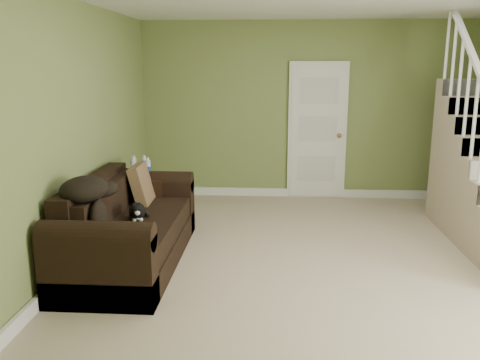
# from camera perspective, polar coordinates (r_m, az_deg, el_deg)

# --- Properties ---
(floor) EXTENTS (5.00, 5.50, 0.01)m
(floor) POSITION_cam_1_polar(r_m,az_deg,el_deg) (5.26, 9.61, -9.42)
(floor) COLOR tan
(floor) RESTS_ON ground
(wall_back) EXTENTS (5.00, 0.04, 2.60)m
(wall_back) POSITION_cam_1_polar(r_m,az_deg,el_deg) (7.64, 7.96, 7.68)
(wall_back) COLOR olive
(wall_back) RESTS_ON floor
(wall_front) EXTENTS (5.00, 0.04, 2.60)m
(wall_front) POSITION_cam_1_polar(r_m,az_deg,el_deg) (2.27, 17.62, -5.32)
(wall_front) COLOR olive
(wall_front) RESTS_ON floor
(wall_left) EXTENTS (0.04, 5.50, 2.60)m
(wall_left) POSITION_cam_1_polar(r_m,az_deg,el_deg) (5.27, -18.07, 4.82)
(wall_left) COLOR olive
(wall_left) RESTS_ON floor
(baseboard_back) EXTENTS (5.00, 0.04, 0.12)m
(baseboard_back) POSITION_cam_1_polar(r_m,az_deg,el_deg) (7.82, 7.69, -1.42)
(baseboard_back) COLOR white
(baseboard_back) RESTS_ON floor
(baseboard_left) EXTENTS (0.04, 5.50, 0.12)m
(baseboard_left) POSITION_cam_1_polar(r_m,az_deg,el_deg) (5.56, -16.88, -7.93)
(baseboard_left) COLOR white
(baseboard_left) RESTS_ON floor
(door) EXTENTS (0.86, 0.12, 2.02)m
(door) POSITION_cam_1_polar(r_m,az_deg,el_deg) (7.64, 8.67, 5.43)
(door) COLOR white
(door) RESTS_ON floor
(sofa) EXTENTS (0.95, 2.20, 0.87)m
(sofa) POSITION_cam_1_polar(r_m,az_deg,el_deg) (5.29, -12.63, -5.62)
(sofa) COLOR black
(sofa) RESTS_ON floor
(side_table) EXTENTS (0.58, 0.58, 0.89)m
(side_table) POSITION_cam_1_polar(r_m,az_deg,el_deg) (6.33, -10.77, -2.38)
(side_table) COLOR black
(side_table) RESTS_ON floor
(cat) EXTENTS (0.27, 0.44, 0.21)m
(cat) POSITION_cam_1_polar(r_m,az_deg,el_deg) (5.15, -11.53, -3.46)
(cat) COLOR black
(cat) RESTS_ON sofa
(banana) EXTENTS (0.10, 0.18, 0.05)m
(banana) POSITION_cam_1_polar(r_m,az_deg,el_deg) (4.70, -12.04, -5.86)
(banana) COLOR yellow
(banana) RESTS_ON sofa
(throw_pillow) EXTENTS (0.24, 0.47, 0.48)m
(throw_pillow) POSITION_cam_1_polar(r_m,az_deg,el_deg) (5.77, -10.97, -0.58)
(throw_pillow) COLOR #523B20
(throw_pillow) RESTS_ON sofa
(throw_blanket) EXTENTS (0.48, 0.59, 0.22)m
(throw_blanket) POSITION_cam_1_polar(r_m,az_deg,el_deg) (4.70, -17.10, -0.98)
(throw_blanket) COLOR black
(throw_blanket) RESTS_ON sofa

